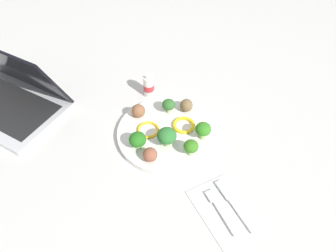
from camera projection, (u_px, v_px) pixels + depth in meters
The scene contains 17 objects.
ground_plane at pixel (168, 135), 0.88m from camera, with size 4.00×4.00×0.00m, color beige.
plate at pixel (168, 133), 0.88m from camera, with size 0.28×0.28×0.02m, color white.
broccoli_floret_front_left at pixel (167, 136), 0.82m from camera, with size 0.05×0.05×0.05m.
broccoli_floret_near_rim at pixel (169, 105), 0.90m from camera, with size 0.04×0.04×0.04m.
broccoli_floret_back_right at pixel (138, 140), 0.81m from camera, with size 0.05×0.05×0.05m.
broccoli_floret_front_right at pixel (203, 130), 0.83m from camera, with size 0.04×0.04×0.05m.
broccoli_floret_far_rim at pixel (191, 147), 0.80m from camera, with size 0.04×0.04×0.04m.
meatball_back_right at pixel (138, 111), 0.90m from camera, with size 0.04×0.04×0.04m, color brown.
meatball_back_left at pixel (186, 105), 0.92m from camera, with size 0.04×0.04×0.04m, color brown.
meatball_center at pixel (150, 155), 0.79m from camera, with size 0.04×0.04×0.04m, color brown.
pepper_ring_near_rim at pixel (184, 125), 0.88m from camera, with size 0.06×0.06×0.01m, color yellow.
pepper_ring_far_rim at pixel (148, 130), 0.87m from camera, with size 0.06×0.06×0.01m, color yellow.
napkin at pixel (228, 210), 0.72m from camera, with size 0.17×0.12×0.01m, color white.
fork at pixel (220, 209), 0.72m from camera, with size 0.12×0.03×0.01m.
knife at pixel (233, 203), 0.73m from camera, with size 0.15×0.02×0.01m.
yogurt_bottle at pixel (149, 86), 0.97m from camera, with size 0.03×0.03×0.08m.
laptop at pixel (11, 97), 0.94m from camera, with size 0.39×0.35×0.20m.
Camera 1 is at (-0.51, 0.29, 0.66)m, focal length 34.01 mm.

